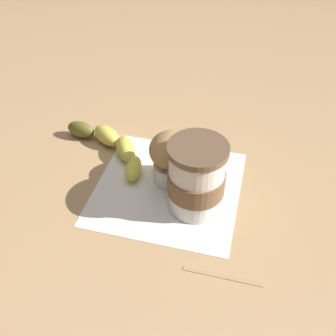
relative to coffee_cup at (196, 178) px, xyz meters
The scene contains 6 objects.
ground_plane 0.08m from the coffee_cup, 26.98° to the right, with size 3.00×3.00×0.00m, color tan.
paper_napkin 0.08m from the coffee_cup, 26.98° to the right, with size 0.24×0.24×0.00m, color white.
coffee_cup is the anchor object (origin of this frame).
muffin 0.07m from the coffee_cup, 41.69° to the right, with size 0.07×0.07×0.09m.
banana 0.20m from the coffee_cup, 26.66° to the right, with size 0.18×0.13×0.03m.
wooden_stirrer 0.15m from the coffee_cup, 119.37° to the left, with size 0.11×0.01×0.00m, color tan.
Camera 1 is at (-0.13, 0.45, 0.47)m, focal length 42.00 mm.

